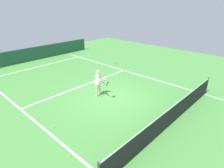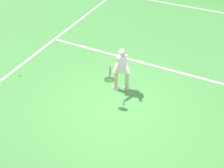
# 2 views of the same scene
# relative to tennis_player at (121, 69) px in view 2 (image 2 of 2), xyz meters

# --- Properties ---
(ground_plane) EXTENTS (28.48, 28.48, 0.00)m
(ground_plane) POSITION_rel_tennis_player_xyz_m (-0.25, 0.70, -0.85)
(ground_plane) COLOR #4C9342
(baseline_marking) EXTENTS (9.39, 0.10, 0.01)m
(baseline_marking) POSITION_rel_tennis_player_xyz_m (-0.25, -7.75, -0.84)
(baseline_marking) COLOR white
(baseline_marking) RESTS_ON ground
(service_line_marking) EXTENTS (8.39, 0.10, 0.01)m
(service_line_marking) POSITION_rel_tennis_player_xyz_m (-0.25, -1.77, -0.84)
(service_line_marking) COLOR white
(service_line_marking) RESTS_ON ground
(sideline_right_marking) EXTENTS (0.10, 19.91, 0.01)m
(sideline_right_marking) POSITION_rel_tennis_player_xyz_m (3.95, 0.70, -0.84)
(sideline_right_marking) COLOR white
(sideline_right_marking) RESTS_ON ground
(tennis_player) EXTENTS (0.67, 1.11, 1.55)m
(tennis_player) POSITION_rel_tennis_player_xyz_m (0.00, 0.00, 0.00)
(tennis_player) COLOR beige
(tennis_player) RESTS_ON ground
(tennis_ball_near) EXTENTS (0.07, 0.07, 0.07)m
(tennis_ball_near) POSITION_rel_tennis_player_xyz_m (3.54, 0.88, -0.81)
(tennis_ball_near) COLOR #D1E533
(tennis_ball_near) RESTS_ON ground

